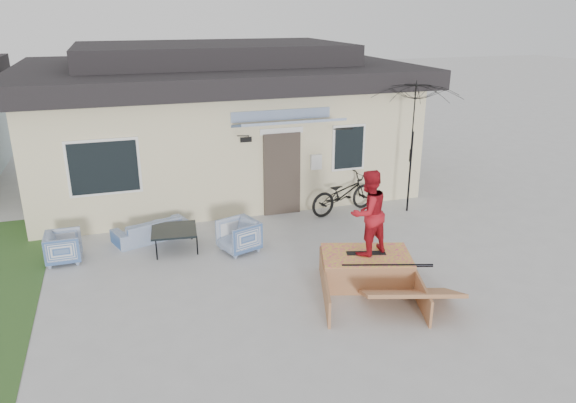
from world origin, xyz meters
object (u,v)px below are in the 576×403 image
object	(u,v)px
coffee_table	(175,239)
skateboard	(366,253)
loveseat	(151,225)
armchair_right	(239,234)
bicycle	(343,189)
patio_umbrella	(412,145)
skater	(368,211)
armchair_left	(63,246)
skate_ramp	(366,268)

from	to	relation	value
coffee_table	skateboard	xyz separation A→B (m)	(3.33, -2.57, 0.34)
loveseat	armchair_right	size ratio (longest dim) A/B	2.19
bicycle	patio_umbrella	distance (m)	2.04
armchair_right	skater	world-z (taller)	skater
armchair_left	skate_ramp	distance (m)	6.19
armchair_right	coffee_table	bearing A→B (deg)	-129.86
bicycle	skater	bearing A→B (deg)	149.49
armchair_left	patio_umbrella	world-z (taller)	patio_umbrella
coffee_table	skater	xyz separation A→B (m)	(3.33, -2.57, 1.18)
armchair_right	patio_umbrella	xyz separation A→B (m)	(4.73, 1.06, 1.37)
armchair_left	armchair_right	size ratio (longest dim) A/B	0.92
coffee_table	skate_ramp	size ratio (longest dim) A/B	0.43
skateboard	skater	bearing A→B (deg)	0.00
skateboard	skater	size ratio (longest dim) A/B	0.45
coffee_table	skater	bearing A→B (deg)	-37.66
armchair_right	skateboard	distance (m)	2.90
loveseat	skateboard	size ratio (longest dim) A/B	2.26
loveseat	skater	xyz separation A→B (m)	(3.77, -3.31, 1.09)
bicycle	skater	distance (m)	3.80
armchair_left	skater	size ratio (longest dim) A/B	0.43
loveseat	patio_umbrella	size ratio (longest dim) A/B	0.60
patio_umbrella	bicycle	bearing A→B (deg)	165.66
loveseat	coffee_table	bearing A→B (deg)	101.97
armchair_right	skateboard	bearing A→B (deg)	25.06
loveseat	skater	bearing A→B (deg)	119.73
coffee_table	armchair_left	bearing A→B (deg)	177.53
loveseat	bicycle	size ratio (longest dim) A/B	0.87
coffee_table	skate_ramp	distance (m)	4.23
loveseat	skater	size ratio (longest dim) A/B	1.03
coffee_table	loveseat	bearing A→B (deg)	120.99
armchair_right	skate_ramp	world-z (taller)	armchair_right
armchair_right	skater	bearing A→B (deg)	25.06
loveseat	bicycle	bearing A→B (deg)	163.89
patio_umbrella	skate_ramp	distance (m)	4.45
loveseat	armchair_right	distance (m)	2.15
armchair_left	skateboard	xyz separation A→B (m)	(5.58, -2.67, 0.22)
armchair_right	skateboard	xyz separation A→B (m)	(2.02, -2.07, 0.19)
coffee_table	skater	distance (m)	4.37
armchair_right	bicycle	size ratio (longest dim) A/B	0.40
loveseat	skateboard	world-z (taller)	loveseat
loveseat	coffee_table	distance (m)	0.87
skateboard	armchair_right	bearing A→B (deg)	150.05
skate_ramp	bicycle	bearing A→B (deg)	90.48
armchair_left	armchair_right	xyz separation A→B (m)	(3.57, -0.59, 0.03)
patio_umbrella	skateboard	xyz separation A→B (m)	(-2.71, -3.14, -1.17)
armchair_left	skateboard	bearing A→B (deg)	-115.35
bicycle	skateboard	bearing A→B (deg)	149.49
skateboard	bicycle	bearing A→B (deg)	89.07
bicycle	skater	world-z (taller)	skater
armchair_left	skater	bearing A→B (deg)	-115.35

